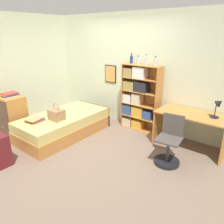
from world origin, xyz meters
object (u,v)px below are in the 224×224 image
Objects in this scene: bottle_blue at (155,62)px; desk_lamp at (219,105)px; handbag at (57,114)px; magazine_pile_on_dresser at (10,94)px; bottle_brown at (138,61)px; desk at (191,124)px; book_stack_on_bed at (35,120)px; bookcase at (137,98)px; bottle_green at (131,59)px; desk_chair at (169,148)px; bed at (64,125)px; bottle_clear at (146,61)px; dresser at (12,115)px.

desk_lamp is at bearing -7.22° from bottle_blue.
magazine_pile_on_dresser reaches higher than handbag.
desk is (1.37, -0.21, -1.06)m from bottle_brown.
magazine_pile_on_dresser is (-0.81, -0.02, 0.40)m from book_stack_on_bed.
desk is at bearing -7.98° from bookcase.
bottle_green is 0.27× the size of desk_chair.
bed is at bearing -128.31° from bottle_brown.
bottle_green reaches higher than desk.
magazine_pile_on_dresser is 3.46m from desk_chair.
bottle_clear reaches higher than desk_chair.
bookcase is at bearing 142.88° from desk_chair.
bottle_brown is 0.79× the size of bottle_clear.
bed is 1.17m from dresser.
dresser is 3.79m from desk.
bookcase reaches higher than handbag.
bottle_brown is 0.49× the size of desk_lamp.
handbag reaches higher than desk.
bottle_brown is at bearing -178.95° from bottle_blue.
dresser is 2.47× the size of magazine_pile_on_dresser.
bottle_blue is at bearing 131.63° from desk_chair.
bottle_brown is at bearing 60.07° from handbag.
dresser reaches higher than handbag.
handbag is at bearing -119.93° from bottle_brown.
handbag is 2.67m from desk.
bookcase is at bearing 170.90° from bottle_clear.
bottle_green is 2.17m from desk_chair.
desk_chair is at bearing -123.06° from desk_lamp.
bottle_brown is at bearing 58.55° from book_stack_on_bed.
magazine_pile_on_dresser is 1.82× the size of bottle_blue.
desk_chair is (2.18, 0.64, -0.30)m from handbag.
desk_lamp is at bearing -5.34° from bottle_brown.
bottle_brown is at bearing 174.66° from desk_lamp.
handbag is 2.09m from bottle_brown.
bottle_green reaches higher than bookcase.
bottle_green is at bearing 172.20° from desk.
magazine_pile_on_dresser is 1.92× the size of bottle_brown.
bottle_brown reaches higher than bookcase.
bottle_brown is at bearing -1.22° from bottle_green.
book_stack_on_bed is (-0.14, -0.62, 0.27)m from bed.
handbag is at bearing -126.46° from bottle_clear.
bottle_blue reaches higher than bookcase.
handbag is at bearing -65.88° from bed.
handbag is 1.84m from bookcase.
dresser is at bearing -58.71° from magazine_pile_on_dresser.
bed is 0.69m from book_stack_on_bed.
bed is 2.66m from desk.
bookcase reaches higher than desk_chair.
bed is 2.33m from desk_chair.
bed is at bearing -123.02° from bottle_green.
bookcase is 4.02× the size of desk_lamp.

